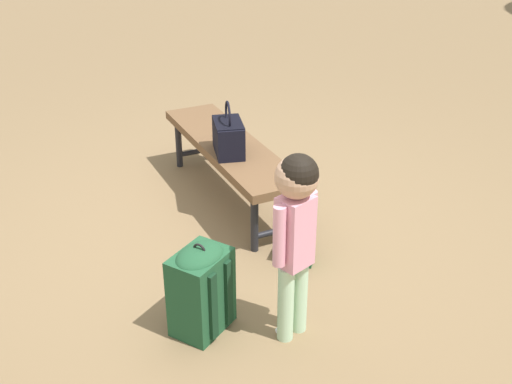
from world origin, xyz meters
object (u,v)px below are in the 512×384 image
(child_standing, at_px, (296,220))
(backpack_small, at_px, (301,243))
(park_bench, at_px, (229,150))
(backpack_large, at_px, (201,287))
(handbag, at_px, (228,136))

(child_standing, xyz_separation_m, backpack_small, (-0.60, 0.31, -0.55))
(park_bench, relative_size, child_standing, 1.57)
(backpack_large, bearing_deg, child_standing, 63.29)
(handbag, height_order, backpack_large, handbag)
(backpack_large, bearing_deg, park_bench, 155.75)
(handbag, bearing_deg, backpack_small, 14.89)
(backpack_small, bearing_deg, park_bench, -171.12)
(park_bench, height_order, child_standing, child_standing)
(handbag, relative_size, backpack_small, 1.31)
(handbag, xyz_separation_m, backpack_small, (0.77, 0.20, -0.44))
(child_standing, relative_size, backpack_large, 1.98)
(park_bench, xyz_separation_m, backpack_small, (0.93, 0.15, -0.25))
(park_bench, distance_m, child_standing, 1.58)
(handbag, xyz_separation_m, child_standing, (1.37, -0.11, 0.12))
(child_standing, distance_m, backpack_small, 0.88)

